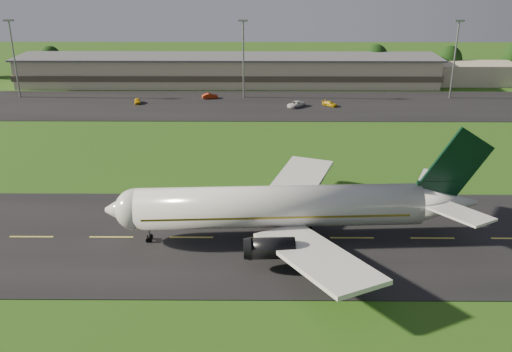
{
  "coord_description": "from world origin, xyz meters",
  "views": [
    {
      "loc": [
        9.37,
        -69.38,
        36.69
      ],
      "look_at": [
        8.81,
        8.0,
        6.0
      ],
      "focal_mm": 40.0,
      "sensor_mm": 36.0,
      "label": 1
    }
  ],
  "objects_px": {
    "terminal": "(250,71)",
    "service_vehicle_d": "(330,104)",
    "airliner": "(285,207)",
    "light_mast_east": "(456,50)",
    "service_vehicle_c": "(296,104)",
    "light_mast_west": "(13,49)",
    "light_mast_centre": "(243,50)",
    "service_vehicle_b": "(210,96)",
    "service_vehicle_a": "(137,101)"
  },
  "relations": [
    {
      "from": "light_mast_centre",
      "to": "service_vehicle_d",
      "type": "distance_m",
      "value": 26.64
    },
    {
      "from": "light_mast_west",
      "to": "service_vehicle_b",
      "type": "distance_m",
      "value": 52.46
    },
    {
      "from": "light_mast_centre",
      "to": "service_vehicle_b",
      "type": "relative_size",
      "value": 4.93
    },
    {
      "from": "airliner",
      "to": "light_mast_centre",
      "type": "bearing_deg",
      "value": 92.43
    },
    {
      "from": "service_vehicle_b",
      "to": "light_mast_east",
      "type": "bearing_deg",
      "value": -105.42
    },
    {
      "from": "light_mast_centre",
      "to": "service_vehicle_a",
      "type": "bearing_deg",
      "value": -166.33
    },
    {
      "from": "terminal",
      "to": "service_vehicle_d",
      "type": "xyz_separation_m",
      "value": [
        20.6,
        -25.15,
        -3.3
      ]
    },
    {
      "from": "terminal",
      "to": "service_vehicle_c",
      "type": "bearing_deg",
      "value": -65.46
    },
    {
      "from": "airliner",
      "to": "service_vehicle_c",
      "type": "bearing_deg",
      "value": 82.35
    },
    {
      "from": "light_mast_west",
      "to": "service_vehicle_d",
      "type": "bearing_deg",
      "value": -6.24
    },
    {
      "from": "service_vehicle_b",
      "to": "terminal",
      "type": "bearing_deg",
      "value": -47.18
    },
    {
      "from": "light_mast_west",
      "to": "service_vehicle_d",
      "type": "xyz_separation_m",
      "value": [
        82.0,
        -8.97,
        -12.04
      ]
    },
    {
      "from": "service_vehicle_a",
      "to": "service_vehicle_d",
      "type": "xyz_separation_m",
      "value": [
        49.18,
        -2.36,
        -0.03
      ]
    },
    {
      "from": "service_vehicle_c",
      "to": "service_vehicle_d",
      "type": "xyz_separation_m",
      "value": [
        8.68,
        0.96,
        -0.12
      ]
    },
    {
      "from": "service_vehicle_a",
      "to": "terminal",
      "type": "bearing_deg",
      "value": 25.66
    },
    {
      "from": "light_mast_east",
      "to": "service_vehicle_d",
      "type": "distance_m",
      "value": 36.26
    },
    {
      "from": "light_mast_east",
      "to": "service_vehicle_d",
      "type": "height_order",
      "value": "light_mast_east"
    },
    {
      "from": "service_vehicle_d",
      "to": "service_vehicle_b",
      "type": "bearing_deg",
      "value": 119.33
    },
    {
      "from": "service_vehicle_d",
      "to": "service_vehicle_a",
      "type": "bearing_deg",
      "value": 130.51
    },
    {
      "from": "service_vehicle_a",
      "to": "service_vehicle_c",
      "type": "height_order",
      "value": "service_vehicle_c"
    },
    {
      "from": "airliner",
      "to": "terminal",
      "type": "distance_m",
      "value": 96.35
    },
    {
      "from": "service_vehicle_a",
      "to": "service_vehicle_b",
      "type": "xyz_separation_m",
      "value": [
        18.24,
        5.31,
        0.05
      ]
    },
    {
      "from": "terminal",
      "to": "light_mast_centre",
      "type": "relative_size",
      "value": 7.13
    },
    {
      "from": "light_mast_west",
      "to": "light_mast_east",
      "type": "relative_size",
      "value": 1.0
    },
    {
      "from": "light_mast_east",
      "to": "service_vehicle_b",
      "type": "xyz_separation_m",
      "value": [
        -63.94,
        -1.3,
        -11.96
      ]
    },
    {
      "from": "light_mast_centre",
      "to": "light_mast_east",
      "type": "xyz_separation_m",
      "value": [
        55.0,
        0.0,
        0.0
      ]
    },
    {
      "from": "light_mast_west",
      "to": "service_vehicle_a",
      "type": "height_order",
      "value": "light_mast_west"
    },
    {
      "from": "airliner",
      "to": "terminal",
      "type": "height_order",
      "value": "airliner"
    },
    {
      "from": "light_mast_centre",
      "to": "light_mast_west",
      "type": "bearing_deg",
      "value": 180.0
    },
    {
      "from": "light_mast_west",
      "to": "light_mast_east",
      "type": "distance_m",
      "value": 115.0
    },
    {
      "from": "light_mast_west",
      "to": "terminal",
      "type": "bearing_deg",
      "value": 14.76
    },
    {
      "from": "airliner",
      "to": "service_vehicle_d",
      "type": "xyz_separation_m",
      "value": [
        14.23,
        70.98,
        -3.97
      ]
    },
    {
      "from": "terminal",
      "to": "service_vehicle_c",
      "type": "relative_size",
      "value": 28.32
    },
    {
      "from": "terminal",
      "to": "service_vehicle_d",
      "type": "relative_size",
      "value": 35.37
    },
    {
      "from": "terminal",
      "to": "light_mast_west",
      "type": "distance_m",
      "value": 64.1
    },
    {
      "from": "airliner",
      "to": "light_mast_east",
      "type": "height_order",
      "value": "light_mast_east"
    },
    {
      "from": "service_vehicle_d",
      "to": "terminal",
      "type": "bearing_deg",
      "value": 82.57
    },
    {
      "from": "terminal",
      "to": "airliner",
      "type": "bearing_deg",
      "value": -86.21
    },
    {
      "from": "light_mast_east",
      "to": "light_mast_centre",
      "type": "bearing_deg",
      "value": 180.0
    },
    {
      "from": "service_vehicle_b",
      "to": "service_vehicle_c",
      "type": "distance_m",
      "value": 23.87
    },
    {
      "from": "terminal",
      "to": "light_mast_centre",
      "type": "height_order",
      "value": "light_mast_centre"
    },
    {
      "from": "service_vehicle_a",
      "to": "service_vehicle_c",
      "type": "relative_size",
      "value": 0.72
    },
    {
      "from": "terminal",
      "to": "light_mast_east",
      "type": "relative_size",
      "value": 7.13
    },
    {
      "from": "terminal",
      "to": "light_mast_centre",
      "type": "distance_m",
      "value": 18.45
    },
    {
      "from": "airliner",
      "to": "service_vehicle_a",
      "type": "distance_m",
      "value": 81.34
    },
    {
      "from": "light_mast_west",
      "to": "service_vehicle_c",
      "type": "xyz_separation_m",
      "value": [
        73.32,
        -9.93,
        -11.93
      ]
    },
    {
      "from": "service_vehicle_c",
      "to": "light_mast_centre",
      "type": "bearing_deg",
      "value": -172.78
    },
    {
      "from": "terminal",
      "to": "service_vehicle_a",
      "type": "height_order",
      "value": "terminal"
    },
    {
      "from": "light_mast_east",
      "to": "service_vehicle_c",
      "type": "height_order",
      "value": "light_mast_east"
    },
    {
      "from": "airliner",
      "to": "service_vehicle_d",
      "type": "distance_m",
      "value": 72.51
    }
  ]
}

